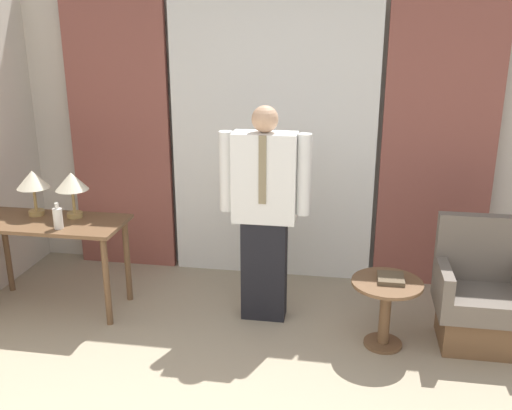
{
  "coord_description": "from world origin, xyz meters",
  "views": [
    {
      "loc": [
        0.67,
        -1.89,
        2.3
      ],
      "look_at": [
        0.02,
        2.06,
        1.0
      ],
      "focal_mm": 40.0,
      "sensor_mm": 36.0,
      "label": 1
    }
  ],
  "objects_px": {
    "bottle_near_edge": "(58,218)",
    "armchair": "(479,299)",
    "desk": "(50,234)",
    "book": "(391,278)",
    "table_lamp_right": "(72,183)",
    "person": "(265,208)",
    "side_table": "(386,302)",
    "table_lamp_left": "(33,182)"
  },
  "relations": [
    {
      "from": "armchair",
      "to": "bottle_near_edge",
      "type": "bearing_deg",
      "value": -177.57
    },
    {
      "from": "side_table",
      "to": "book",
      "type": "bearing_deg",
      "value": 48.15
    },
    {
      "from": "desk",
      "to": "person",
      "type": "xyz_separation_m",
      "value": [
        1.74,
        0.12,
        0.28
      ]
    },
    {
      "from": "table_lamp_left",
      "to": "armchair",
      "type": "height_order",
      "value": "table_lamp_left"
    },
    {
      "from": "table_lamp_left",
      "to": "bottle_near_edge",
      "type": "xyz_separation_m",
      "value": [
        0.34,
        -0.27,
        -0.2
      ]
    },
    {
      "from": "table_lamp_right",
      "to": "book",
      "type": "relative_size",
      "value": 1.8
    },
    {
      "from": "desk",
      "to": "table_lamp_right",
      "type": "distance_m",
      "value": 0.45
    },
    {
      "from": "book",
      "to": "bottle_near_edge",
      "type": "bearing_deg",
      "value": -179.93
    },
    {
      "from": "bottle_near_edge",
      "to": "armchair",
      "type": "distance_m",
      "value": 3.23
    },
    {
      "from": "bottle_near_edge",
      "to": "armchair",
      "type": "xyz_separation_m",
      "value": [
        3.18,
        0.13,
        -0.5
      ]
    },
    {
      "from": "table_lamp_right",
      "to": "book",
      "type": "bearing_deg",
      "value": -6.04
    },
    {
      "from": "armchair",
      "to": "side_table",
      "type": "bearing_deg",
      "value": -166.86
    },
    {
      "from": "table_lamp_right",
      "to": "bottle_near_edge",
      "type": "xyz_separation_m",
      "value": [
        0.0,
        -0.27,
        -0.2
      ]
    },
    {
      "from": "desk",
      "to": "side_table",
      "type": "relative_size",
      "value": 2.37
    },
    {
      "from": "table_lamp_left",
      "to": "table_lamp_right",
      "type": "relative_size",
      "value": 1.0
    },
    {
      "from": "table_lamp_right",
      "to": "book",
      "type": "height_order",
      "value": "table_lamp_right"
    },
    {
      "from": "table_lamp_right",
      "to": "side_table",
      "type": "height_order",
      "value": "table_lamp_right"
    },
    {
      "from": "desk",
      "to": "book",
      "type": "xyz_separation_m",
      "value": [
        2.7,
        -0.15,
        -0.11
      ]
    },
    {
      "from": "armchair",
      "to": "book",
      "type": "bearing_deg",
      "value": -168.62
    },
    {
      "from": "desk",
      "to": "bottle_near_edge",
      "type": "bearing_deg",
      "value": -41.37
    },
    {
      "from": "person",
      "to": "armchair",
      "type": "relative_size",
      "value": 1.81
    },
    {
      "from": "desk",
      "to": "bottle_near_edge",
      "type": "distance_m",
      "value": 0.3
    },
    {
      "from": "desk",
      "to": "table_lamp_right",
      "type": "xyz_separation_m",
      "value": [
        0.17,
        0.12,
        0.4
      ]
    },
    {
      "from": "side_table",
      "to": "table_lamp_right",
      "type": "bearing_deg",
      "value": 173.3
    },
    {
      "from": "table_lamp_left",
      "to": "table_lamp_right",
      "type": "distance_m",
      "value": 0.34
    },
    {
      "from": "table_lamp_right",
      "to": "bottle_near_edge",
      "type": "height_order",
      "value": "table_lamp_right"
    },
    {
      "from": "desk",
      "to": "bottle_near_edge",
      "type": "height_order",
      "value": "bottle_near_edge"
    },
    {
      "from": "table_lamp_left",
      "to": "table_lamp_right",
      "type": "bearing_deg",
      "value": 0.0
    },
    {
      "from": "table_lamp_right",
      "to": "armchair",
      "type": "height_order",
      "value": "table_lamp_right"
    },
    {
      "from": "bottle_near_edge",
      "to": "book",
      "type": "relative_size",
      "value": 0.99
    },
    {
      "from": "table_lamp_left",
      "to": "person",
      "type": "height_order",
      "value": "person"
    },
    {
      "from": "person",
      "to": "book",
      "type": "relative_size",
      "value": 8.17
    },
    {
      "from": "person",
      "to": "armchair",
      "type": "bearing_deg",
      "value": -4.69
    },
    {
      "from": "bottle_near_edge",
      "to": "person",
      "type": "relative_size",
      "value": 0.12
    },
    {
      "from": "table_lamp_right",
      "to": "book",
      "type": "xyz_separation_m",
      "value": [
        2.53,
        -0.27,
        -0.52
      ]
    },
    {
      "from": "table_lamp_left",
      "to": "person",
      "type": "bearing_deg",
      "value": -0.1
    },
    {
      "from": "table_lamp_left",
      "to": "side_table",
      "type": "height_order",
      "value": "table_lamp_left"
    },
    {
      "from": "table_lamp_right",
      "to": "desk",
      "type": "bearing_deg",
      "value": -144.16
    },
    {
      "from": "armchair",
      "to": "side_table",
      "type": "relative_size",
      "value": 1.83
    },
    {
      "from": "person",
      "to": "side_table",
      "type": "distance_m",
      "value": 1.13
    },
    {
      "from": "bottle_near_edge",
      "to": "person",
      "type": "height_order",
      "value": "person"
    },
    {
      "from": "side_table",
      "to": "desk",
      "type": "bearing_deg",
      "value": 176.31
    }
  ]
}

